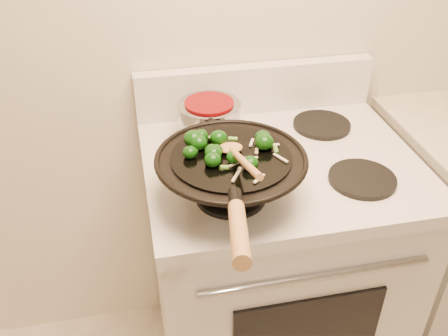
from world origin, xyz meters
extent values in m
cube|color=white|center=(-0.16, 1.17, 0.44)|extent=(0.76, 0.64, 0.88)
cube|color=white|center=(-0.16, 1.17, 0.90)|extent=(0.78, 0.66, 0.04)
cube|color=white|center=(-0.16, 1.47, 1.00)|extent=(0.78, 0.05, 0.16)
cylinder|color=#979B9F|center=(-0.16, 0.84, 0.78)|extent=(0.60, 0.02, 0.02)
cube|color=black|center=(-0.16, 0.84, 0.55)|extent=(0.42, 0.01, 0.28)
cylinder|color=black|center=(-0.34, 1.02, 0.93)|extent=(0.18, 0.18, 0.01)
cylinder|color=black|center=(0.02, 1.02, 0.93)|extent=(0.18, 0.18, 0.01)
cylinder|color=black|center=(-0.34, 1.32, 0.93)|extent=(0.18, 0.18, 0.01)
cylinder|color=black|center=(0.02, 1.32, 0.93)|extent=(0.18, 0.18, 0.01)
torus|color=black|center=(-0.34, 1.02, 1.04)|extent=(0.37, 0.37, 0.01)
cylinder|color=black|center=(-0.34, 1.02, 1.04)|extent=(0.30, 0.30, 0.01)
cylinder|color=black|center=(-0.38, 0.81, 1.08)|extent=(0.04, 0.07, 0.04)
cylinder|color=#B57F47|center=(-0.40, 0.69, 1.10)|extent=(0.07, 0.20, 0.07)
ellipsoid|color=#0B3808|center=(-0.34, 0.99, 1.06)|extent=(0.04, 0.04, 0.03)
cylinder|color=#48812E|center=(-0.33, 0.99, 1.05)|extent=(0.02, 0.02, 0.01)
ellipsoid|color=#0B3808|center=(-0.41, 1.07, 1.06)|extent=(0.04, 0.04, 0.04)
ellipsoid|color=#0B3808|center=(-0.39, 1.02, 1.06)|extent=(0.04, 0.04, 0.04)
ellipsoid|color=#0B3808|center=(-0.36, 1.08, 1.06)|extent=(0.04, 0.04, 0.04)
cylinder|color=#48812E|center=(-0.35, 1.08, 1.05)|extent=(0.01, 0.02, 0.01)
ellipsoid|color=#0B3808|center=(-0.39, 0.99, 1.06)|extent=(0.04, 0.04, 0.03)
ellipsoid|color=#0B3808|center=(-0.44, 1.04, 1.06)|extent=(0.04, 0.04, 0.03)
ellipsoid|color=#0B3808|center=(-0.26, 1.04, 1.07)|extent=(0.05, 0.05, 0.04)
cylinder|color=#48812E|center=(-0.24, 1.04, 1.05)|extent=(0.02, 0.02, 0.01)
ellipsoid|color=#0B3808|center=(-0.38, 1.03, 1.06)|extent=(0.04, 0.04, 0.03)
ellipsoid|color=#0B3808|center=(-0.39, 1.03, 1.06)|extent=(0.04, 0.04, 0.03)
ellipsoid|color=#0B3808|center=(-0.31, 0.96, 1.06)|extent=(0.04, 0.04, 0.03)
cylinder|color=#48812E|center=(-0.30, 0.96, 1.05)|extent=(0.02, 0.02, 0.02)
ellipsoid|color=#0B3808|center=(-0.42, 1.09, 1.07)|extent=(0.05, 0.05, 0.04)
ellipsoid|color=#0B3808|center=(-0.25, 1.06, 1.06)|extent=(0.04, 0.04, 0.03)
ellipsoid|color=#0B3808|center=(-0.40, 1.11, 1.06)|extent=(0.04, 0.04, 0.03)
cylinder|color=#48812E|center=(-0.39, 1.11, 1.05)|extent=(0.02, 0.02, 0.02)
cube|color=white|center=(-0.30, 0.91, 1.05)|extent=(0.03, 0.03, 0.00)
cube|color=white|center=(-0.35, 1.07, 1.05)|extent=(0.04, 0.01, 0.00)
cube|color=white|center=(-0.43, 1.05, 1.05)|extent=(0.01, 0.04, 0.00)
cube|color=white|center=(-0.23, 1.04, 1.05)|extent=(0.04, 0.01, 0.00)
cube|color=white|center=(-0.30, 1.00, 1.05)|extent=(0.04, 0.01, 0.00)
cube|color=white|center=(-0.35, 0.93, 1.05)|extent=(0.03, 0.05, 0.00)
cube|color=white|center=(-0.36, 1.05, 1.05)|extent=(0.02, 0.04, 0.00)
cube|color=white|center=(-0.34, 0.98, 1.05)|extent=(0.04, 0.03, 0.00)
cube|color=white|center=(-0.23, 0.98, 1.05)|extent=(0.03, 0.04, 0.00)
cube|color=white|center=(-0.28, 1.07, 1.05)|extent=(0.02, 0.04, 0.00)
cylinder|color=#4D912E|center=(-0.32, 1.08, 1.05)|extent=(0.02, 0.03, 0.02)
cylinder|color=#4D912E|center=(-0.37, 1.11, 1.05)|extent=(0.02, 0.02, 0.02)
cylinder|color=#4D912E|center=(-0.43, 1.05, 1.05)|extent=(0.02, 0.03, 0.01)
cylinder|color=#4D912E|center=(-0.23, 1.02, 1.05)|extent=(0.01, 0.02, 0.02)
cylinder|color=#4D912E|center=(-0.37, 0.96, 1.05)|extent=(0.01, 0.03, 0.02)
sphere|color=beige|center=(-0.31, 0.98, 1.05)|extent=(0.01, 0.01, 0.01)
sphere|color=beige|center=(-0.30, 0.99, 1.05)|extent=(0.01, 0.01, 0.01)
sphere|color=beige|center=(-0.28, 1.02, 1.05)|extent=(0.01, 0.01, 0.01)
sphere|color=beige|center=(-0.34, 0.96, 1.05)|extent=(0.01, 0.01, 0.01)
sphere|color=beige|center=(-0.28, 1.03, 1.05)|extent=(0.01, 0.01, 0.01)
ellipsoid|color=#B57F47|center=(-0.34, 1.04, 1.06)|extent=(0.06, 0.05, 0.02)
cylinder|color=#B57F47|center=(-0.34, 0.91, 1.10)|extent=(0.02, 0.25, 0.10)
cylinder|color=#979B9F|center=(-0.34, 1.32, 0.99)|extent=(0.19, 0.19, 0.10)
cylinder|color=#680407|center=(-0.34, 1.32, 1.04)|extent=(0.15, 0.15, 0.01)
cylinder|color=black|center=(-0.36, 1.17, 1.03)|extent=(0.03, 0.12, 0.02)
camera|label=1|loc=(-0.56, 0.03, 1.70)|focal=40.00mm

